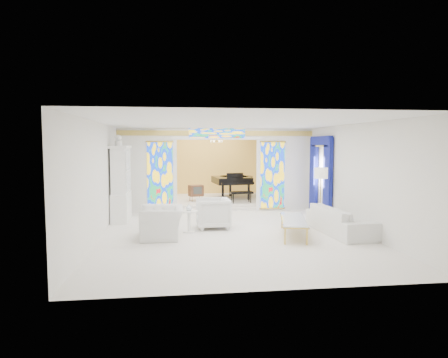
{
  "coord_description": "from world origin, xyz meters",
  "views": [
    {
      "loc": [
        -1.56,
        -12.29,
        2.43
      ],
      "look_at": [
        0.03,
        0.2,
        1.33
      ],
      "focal_mm": 32.0,
      "sensor_mm": 36.0,
      "label": 1
    }
  ],
  "objects": [
    {
      "name": "blue_drapes",
      "position": [
        3.4,
        0.7,
        1.58
      ],
      "size": [
        0.14,
        1.85,
        2.65
      ],
      "color": "navy",
      "rests_on": "wall_right"
    },
    {
      "name": "alcove_platform",
      "position": [
        0.0,
        4.1,
        0.09
      ],
      "size": [
        6.8,
        3.8,
        0.18
      ],
      "primitive_type": "cube",
      "color": "white",
      "rests_on": "floor"
    },
    {
      "name": "gold_curtain_back",
      "position": [
        0.0,
        5.88,
        1.5
      ],
      "size": [
        6.7,
        0.1,
        2.9
      ],
      "primitive_type": "cube",
      "color": "#F1C153",
      "rests_on": "wall_back"
    },
    {
      "name": "vase",
      "position": [
        -1.15,
        -1.39,
        0.7
      ],
      "size": [
        0.19,
        0.19,
        0.19
      ],
      "primitive_type": "imported",
      "rotation": [
        0.0,
        0.0,
        0.08
      ],
      "color": "silver",
      "rests_on": "side_table"
    },
    {
      "name": "wall_right",
      "position": [
        3.5,
        0.0,
        1.5
      ],
      "size": [
        0.02,
        12.0,
        3.0
      ],
      "primitive_type": "cube",
      "color": "white",
      "rests_on": "floor"
    },
    {
      "name": "wall_left",
      "position": [
        -3.5,
        0.0,
        1.5
      ],
      "size": [
        0.02,
        12.0,
        3.0
      ],
      "primitive_type": "cube",
      "color": "white",
      "rests_on": "floor"
    },
    {
      "name": "tv_console",
      "position": [
        -0.68,
        3.48,
        0.59
      ],
      "size": [
        0.63,
        0.51,
        0.63
      ],
      "rotation": [
        0.0,
        0.0,
        0.31
      ],
      "color": "brown",
      "rests_on": "alcove_platform"
    },
    {
      "name": "china_cabinet",
      "position": [
        -3.22,
        0.6,
        1.17
      ],
      "size": [
        0.56,
        1.46,
        2.72
      ],
      "color": "white",
      "rests_on": "floor"
    },
    {
      "name": "floor",
      "position": [
        0.0,
        0.0,
        0.0
      ],
      "size": [
        12.0,
        12.0,
        0.0
      ],
      "primitive_type": "plane",
      "color": "white",
      "rests_on": "ground"
    },
    {
      "name": "sofa",
      "position": [
        2.95,
        -2.05,
        0.36
      ],
      "size": [
        1.16,
        2.54,
        0.72
      ],
      "primitive_type": "imported",
      "rotation": [
        0.0,
        0.0,
        1.65
      ],
      "color": "white",
      "rests_on": "floor"
    },
    {
      "name": "stained_glass_transom",
      "position": [
        0.0,
        1.89,
        2.82
      ],
      "size": [
        2.0,
        0.04,
        0.34
      ],
      "primitive_type": "cube",
      "color": "gold",
      "rests_on": "partition_wall"
    },
    {
      "name": "armchair_left",
      "position": [
        -1.87,
        -1.95,
        0.4
      ],
      "size": [
        1.09,
        1.24,
        0.8
      ],
      "primitive_type": "imported",
      "rotation": [
        0.0,
        0.0,
        -1.56
      ],
      "color": "white",
      "rests_on": "floor"
    },
    {
      "name": "wall_front",
      "position": [
        0.0,
        -6.0,
        1.5
      ],
      "size": [
        7.0,
        0.02,
        3.0
      ],
      "primitive_type": "cube",
      "color": "white",
      "rests_on": "floor"
    },
    {
      "name": "armchair_right",
      "position": [
        -0.44,
        -0.92,
        0.44
      ],
      "size": [
        0.97,
        0.94,
        0.88
      ],
      "primitive_type": "imported",
      "rotation": [
        0.0,
        0.0,
        -1.56
      ],
      "color": "silver",
      "rests_on": "floor"
    },
    {
      "name": "stained_glass_left",
      "position": [
        -2.03,
        1.89,
        1.3
      ],
      "size": [
        0.9,
        0.04,
        2.4
      ],
      "primitive_type": "cube",
      "color": "gold",
      "rests_on": "partition_wall"
    },
    {
      "name": "partition_wall",
      "position": [
        0.0,
        2.0,
        1.65
      ],
      "size": [
        7.0,
        0.22,
        3.0
      ],
      "color": "white",
      "rests_on": "floor"
    },
    {
      "name": "side_table",
      "position": [
        -1.15,
        -1.39,
        0.4
      ],
      "size": [
        0.59,
        0.59,
        0.61
      ],
      "rotation": [
        0.0,
        0.0,
        -0.25
      ],
      "color": "white",
      "rests_on": "floor"
    },
    {
      "name": "coffee_table",
      "position": [
        1.59,
        -2.17,
        0.42
      ],
      "size": [
        1.09,
        2.14,
        0.46
      ],
      "rotation": [
        0.0,
        0.0,
        -0.23
      ],
      "color": "white",
      "rests_on": "floor"
    },
    {
      "name": "ceiling",
      "position": [
        0.0,
        0.0,
        3.0
      ],
      "size": [
        7.0,
        12.0,
        0.02
      ],
      "primitive_type": "cube",
      "color": "white",
      "rests_on": "wall_back"
    },
    {
      "name": "chandelier",
      "position": [
        0.2,
        4.0,
        2.55
      ],
      "size": [
        0.48,
        0.48,
        0.3
      ],
      "primitive_type": "cylinder",
      "color": "gold",
      "rests_on": "ceiling"
    },
    {
      "name": "wall_back",
      "position": [
        0.0,
        6.0,
        1.5
      ],
      "size": [
        7.0,
        0.02,
        3.0
      ],
      "primitive_type": "cube",
      "color": "white",
      "rests_on": "floor"
    },
    {
      "name": "grand_piano",
      "position": [
        0.98,
        4.3,
        0.92
      ],
      "size": [
        1.84,
        2.85,
        1.09
      ],
      "rotation": [
        0.0,
        0.0,
        0.11
      ],
      "color": "black",
      "rests_on": "alcove_platform"
    },
    {
      "name": "floor_lamp",
      "position": [
        2.99,
        -0.43,
        1.45
      ],
      "size": [
        0.47,
        0.47,
        1.71
      ],
      "rotation": [
        0.0,
        0.0,
        -0.13
      ],
      "color": "gold",
      "rests_on": "floor"
    },
    {
      "name": "stained_glass_right",
      "position": [
        2.03,
        1.89,
        1.3
      ],
      "size": [
        0.9,
        0.04,
        2.4
      ],
      "primitive_type": "cube",
      "color": "gold",
      "rests_on": "partition_wall"
    }
  ]
}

